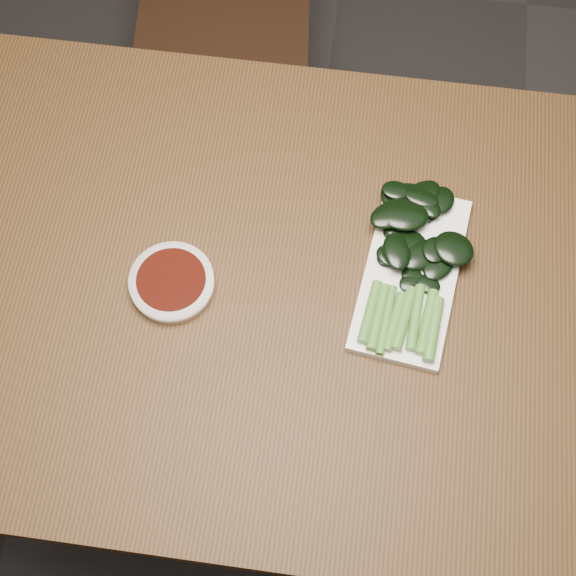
{
  "coord_description": "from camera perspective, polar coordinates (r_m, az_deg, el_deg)",
  "views": [
    {
      "loc": [
        0.09,
        -0.48,
        1.82
      ],
      "look_at": [
        0.02,
        -0.01,
        0.76
      ],
      "focal_mm": 50.0,
      "sensor_mm": 36.0,
      "label": 1
    }
  ],
  "objects": [
    {
      "name": "table",
      "position": [
        1.24,
        -0.92,
        -0.95
      ],
      "size": [
        1.4,
        0.8,
        0.75
      ],
      "color": "#3F2812",
      "rests_on": "ground"
    },
    {
      "name": "ground",
      "position": [
        1.89,
        -0.62,
        -9.06
      ],
      "size": [
        6.0,
        6.0,
        0.0
      ],
      "primitive_type": "plane",
      "color": "#2B2929",
      "rests_on": "ground"
    },
    {
      "name": "sauce_bowl",
      "position": [
        1.18,
        -8.25,
        0.38
      ],
      "size": [
        0.12,
        0.12,
        0.03
      ],
      "color": "white",
      "rests_on": "table"
    },
    {
      "name": "serving_plate",
      "position": [
        1.19,
        8.72,
        1.01
      ],
      "size": [
        0.17,
        0.29,
        0.01
      ],
      "rotation": [
        0.0,
        0.0,
        -0.13
      ],
      "color": "white",
      "rests_on": "table"
    },
    {
      "name": "gai_lan",
      "position": [
        1.19,
        8.75,
        2.8
      ],
      "size": [
        0.18,
        0.3,
        0.03
      ],
      "color": "#4C872E",
      "rests_on": "serving_plate"
    }
  ]
}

